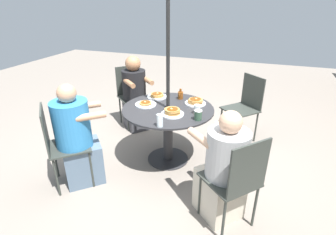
{
  "coord_description": "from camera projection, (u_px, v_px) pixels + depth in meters",
  "views": [
    {
      "loc": [
        2.7,
        0.95,
        1.92
      ],
      "look_at": [
        0.0,
        0.0,
        0.59
      ],
      "focal_mm": 28.0,
      "sensor_mm": 36.0,
      "label": 1
    }
  ],
  "objects": [
    {
      "name": "pancake_plate_d",
      "position": [
        157.0,
        96.0,
        3.42
      ],
      "size": [
        0.26,
        0.26,
        0.06
      ],
      "color": "white",
      "rests_on": "patio_table"
    },
    {
      "name": "patio_chair_south",
      "position": [
        237.0,
        178.0,
        2.19
      ],
      "size": [
        0.58,
        0.58,
        0.93
      ],
      "rotation": [
        0.0,
        0.0,
        -3.89
      ],
      "color": "#333833",
      "rests_on": "ground"
    },
    {
      "name": "patio_chair_east",
      "position": [
        60.0,
        142.0,
        2.73
      ],
      "size": [
        0.58,
        0.58,
        0.93
      ],
      "rotation": [
        0.0,
        0.0,
        0.75
      ],
      "color": "#333833",
      "rests_on": "ground"
    },
    {
      "name": "diner_north",
      "position": [
        135.0,
        96.0,
        4.03
      ],
      "size": [
        0.58,
        0.59,
        1.14
      ],
      "rotation": [
        0.0,
        0.0,
        -0.74
      ],
      "color": "#3D3D42",
      "rests_on": "ground"
    },
    {
      "name": "pancake_plate_a",
      "position": [
        146.0,
        104.0,
        3.18
      ],
      "size": [
        0.26,
        0.26,
        0.05
      ],
      "color": "white",
      "rests_on": "patio_table"
    },
    {
      "name": "patio_chair_west",
      "position": [
        245.0,
        104.0,
        3.7
      ],
      "size": [
        0.58,
        0.58,
        0.93
      ],
      "rotation": [
        0.0,
        0.0,
        -2.32
      ],
      "color": "#333833",
      "rests_on": "ground"
    },
    {
      "name": "patio_chair_north",
      "position": [
        131.0,
        92.0,
        4.16
      ],
      "size": [
        0.58,
        0.58,
        0.93
      ],
      "rotation": [
        0.0,
        0.0,
        -0.74
      ],
      "color": "#333833",
      "rests_on": "ground"
    },
    {
      "name": "syrup_bottle",
      "position": [
        180.0,
        95.0,
        3.35
      ],
      "size": [
        0.09,
        0.07,
        0.13
      ],
      "color": "brown",
      "rests_on": "patio_table"
    },
    {
      "name": "pancake_plate_b",
      "position": [
        195.0,
        102.0,
        3.2
      ],
      "size": [
        0.26,
        0.26,
        0.08
      ],
      "color": "white",
      "rests_on": "patio_table"
    },
    {
      "name": "pancake_plate_c",
      "position": [
        172.0,
        112.0,
        2.91
      ],
      "size": [
        0.26,
        0.26,
        0.08
      ],
      "color": "white",
      "rests_on": "patio_table"
    },
    {
      "name": "umbrella_pole",
      "position": [
        168.0,
        70.0,
        2.91
      ],
      "size": [
        0.04,
        0.04,
        2.35
      ],
      "primitive_type": "cylinder",
      "color": "black",
      "rests_on": "ground"
    },
    {
      "name": "drinking_glass_a",
      "position": [
        197.0,
        109.0,
        2.93
      ],
      "size": [
        0.07,
        0.07,
        0.1
      ],
      "primitive_type": "cylinder",
      "color": "silver",
      "rests_on": "patio_table"
    },
    {
      "name": "drinking_glass_b",
      "position": [
        160.0,
        120.0,
        2.64
      ],
      "size": [
        0.06,
        0.06,
        0.13
      ],
      "primitive_type": "cylinder",
      "color": "silver",
      "rests_on": "patio_table"
    },
    {
      "name": "diner_south",
      "position": [
        223.0,
        171.0,
        2.35
      ],
      "size": [
        0.6,
        0.61,
        1.09
      ],
      "rotation": [
        0.0,
        0.0,
        -3.89
      ],
      "color": "beige",
      "rests_on": "ground"
    },
    {
      "name": "ground_plane",
      "position": [
        168.0,
        159.0,
        3.4
      ],
      "size": [
        12.0,
        12.0,
        0.0
      ],
      "primitive_type": "plane",
      "color": "gray"
    },
    {
      "name": "patio_table",
      "position": [
        168.0,
        121.0,
        3.17
      ],
      "size": [
        1.09,
        1.09,
        0.72
      ],
      "color": "#28282B",
      "rests_on": "ground"
    },
    {
      "name": "coffee_cup",
      "position": [
        198.0,
        115.0,
        2.78
      ],
      "size": [
        0.08,
        0.08,
        0.11
      ],
      "color": "#33513D",
      "rests_on": "patio_table"
    },
    {
      "name": "diner_east",
      "position": [
        77.0,
        140.0,
        2.8
      ],
      "size": [
        0.59,
        0.59,
        1.15
      ],
      "rotation": [
        0.0,
        0.0,
        0.75
      ],
      "color": "slate",
      "rests_on": "ground"
    }
  ]
}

